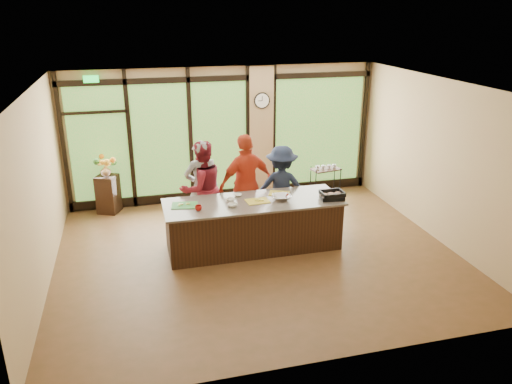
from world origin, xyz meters
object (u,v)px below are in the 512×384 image
island_base (253,226)px  flower_stand (108,194)px  cook_left (202,188)px  roasting_pan (332,197)px  cook_right (281,187)px  bar_cart (325,180)px

island_base → flower_stand: size_ratio=3.76×
cook_left → roasting_pan: 2.47m
cook_left → cook_right: cook_left is taller
cook_left → bar_cart: bearing=-167.6°
flower_stand → island_base: bearing=-18.9°
cook_left → flower_stand: cook_left is taller
roasting_pan → bar_cart: (0.74, 2.10, -0.43)m
bar_cart → cook_left: bearing=-172.0°
roasting_pan → flower_stand: 4.87m
flower_stand → bar_cart: bar_cart is taller
roasting_pan → bar_cart: size_ratio=0.47×
island_base → roasting_pan: (1.41, -0.25, 0.52)m
cook_right → flower_stand: bearing=-10.3°
bar_cart → roasting_pan: bearing=-120.0°
cook_right → flower_stand: 3.79m
cook_left → cook_right: (1.57, -0.07, -0.10)m
bar_cart → cook_right: bearing=-152.9°
flower_stand → bar_cart: (4.75, -0.59, 0.11)m
cook_left → flower_stand: 2.47m
island_base → roasting_pan: roasting_pan is taller
island_base → bar_cart: size_ratio=3.55×
roasting_pan → bar_cart: 2.27m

